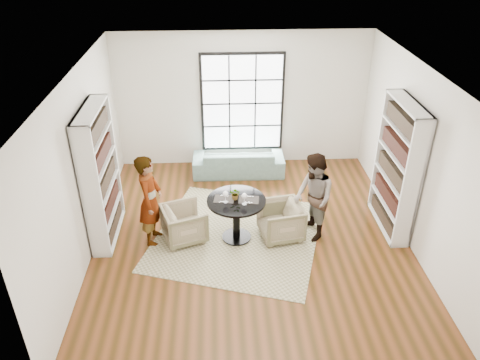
{
  "coord_description": "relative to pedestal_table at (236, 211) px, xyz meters",
  "views": [
    {
      "loc": [
        -0.56,
        -6.71,
        5.08
      ],
      "look_at": [
        -0.18,
        0.4,
        0.99
      ],
      "focal_mm": 35.0,
      "sensor_mm": 36.0,
      "label": 1
    }
  ],
  "objects": [
    {
      "name": "wine_glass_left",
      "position": [
        -0.19,
        -0.07,
        0.38
      ],
      "size": [
        0.1,
        0.1,
        0.22
      ],
      "color": "silver",
      "rests_on": "pedestal_table"
    },
    {
      "name": "room_shell",
      "position": [
        0.27,
        0.51,
        0.67
      ],
      "size": [
        6.0,
        6.01,
        6.0
      ],
      "color": "silver",
      "rests_on": "ground"
    },
    {
      "name": "armchair_left",
      "position": [
        -0.91,
        0.03,
        -0.26
      ],
      "size": [
        0.91,
        0.89,
        0.65
      ],
      "primitive_type": "imported",
      "rotation": [
        0.0,
        0.0,
        1.91
      ],
      "color": "#BBB285",
      "rests_on": "ground"
    },
    {
      "name": "armchair_right",
      "position": [
        0.78,
        0.01,
        -0.25
      ],
      "size": [
        0.84,
        0.83,
        0.66
      ],
      "primitive_type": "imported",
      "rotation": [
        0.0,
        0.0,
        -1.39
      ],
      "color": "tan",
      "rests_on": "ground"
    },
    {
      "name": "pedestal_table",
      "position": [
        0.0,
        0.0,
        0.0
      ],
      "size": [
        1.01,
        1.01,
        0.81
      ],
      "rotation": [
        0.0,
        0.0,
        -0.13
      ],
      "color": "black",
      "rests_on": "ground"
    },
    {
      "name": "sofa",
      "position": [
        0.15,
        2.42,
        -0.29
      ],
      "size": [
        2.01,
        0.81,
        0.58
      ],
      "primitive_type": "imported",
      "rotation": [
        0.0,
        0.0,
        3.12
      ],
      "color": "slate",
      "rests_on": "ground"
    },
    {
      "name": "placemat_right",
      "position": [
        0.21,
        -0.02,
        0.23
      ],
      "size": [
        0.37,
        0.3,
        0.01
      ],
      "primitive_type": "cube",
      "rotation": [
        0.0,
        0.0,
        -0.13
      ],
      "color": "black",
      "rests_on": "pedestal_table"
    },
    {
      "name": "cutlery_left",
      "position": [
        -0.21,
        0.03,
        0.23
      ],
      "size": [
        0.17,
        0.24,
        0.01
      ],
      "primitive_type": null,
      "rotation": [
        0.0,
        0.0,
        -0.13
      ],
      "color": "silver",
      "rests_on": "placemat_left"
    },
    {
      "name": "flower_centerpiece",
      "position": [
        -0.01,
        0.03,
        0.33
      ],
      "size": [
        0.23,
        0.21,
        0.21
      ],
      "primitive_type": "imported",
      "rotation": [
        0.0,
        0.0,
        -0.27
      ],
      "color": "gray",
      "rests_on": "pedestal_table"
    },
    {
      "name": "rug",
      "position": [
        0.02,
        0.07,
        -0.58
      ],
      "size": [
        3.51,
        3.51,
        0.01
      ],
      "primitive_type": "cube",
      "rotation": [
        0.0,
        0.0,
        -0.3
      ],
      "color": "tan",
      "rests_on": "ground"
    },
    {
      "name": "placemat_left",
      "position": [
        -0.21,
        0.03,
        0.23
      ],
      "size": [
        0.37,
        0.3,
        0.01
      ],
      "primitive_type": "cube",
      "rotation": [
        0.0,
        0.0,
        -0.13
      ],
      "color": "black",
      "rests_on": "pedestal_table"
    },
    {
      "name": "person_right",
      "position": [
        1.33,
        0.01,
        0.22
      ],
      "size": [
        0.76,
        0.89,
        1.6
      ],
      "primitive_type": "imported",
      "rotation": [
        0.0,
        0.0,
        -1.35
      ],
      "color": "gray",
      "rests_on": "ground"
    },
    {
      "name": "ground",
      "position": [
        0.27,
        -0.03,
        -0.58
      ],
      "size": [
        6.0,
        6.0,
        0.0
      ],
      "primitive_type": "plane",
      "color": "brown"
    },
    {
      "name": "cutlery_right",
      "position": [
        0.21,
        -0.02,
        0.23
      ],
      "size": [
        0.17,
        0.24,
        0.01
      ],
      "primitive_type": null,
      "rotation": [
        0.0,
        0.0,
        -0.13
      ],
      "color": "silver",
      "rests_on": "placemat_right"
    },
    {
      "name": "wine_glass_right",
      "position": [
        0.13,
        -0.14,
        0.38
      ],
      "size": [
        0.1,
        0.1,
        0.21
      ],
      "color": "silver",
      "rests_on": "pedestal_table"
    },
    {
      "name": "person_left",
      "position": [
        -1.46,
        0.03,
        0.25
      ],
      "size": [
        0.47,
        0.65,
        1.66
      ],
      "primitive_type": "imported",
      "rotation": [
        0.0,
        0.0,
        1.45
      ],
      "color": "gray",
      "rests_on": "ground"
    }
  ]
}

